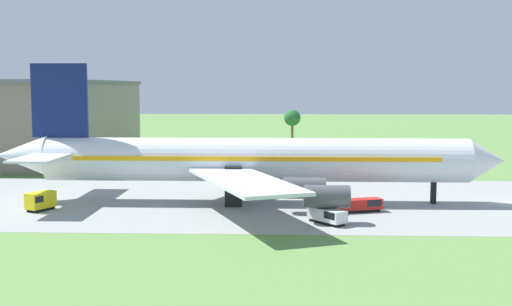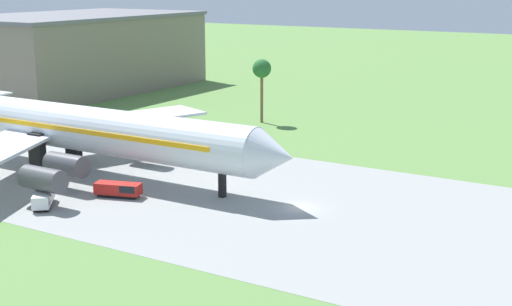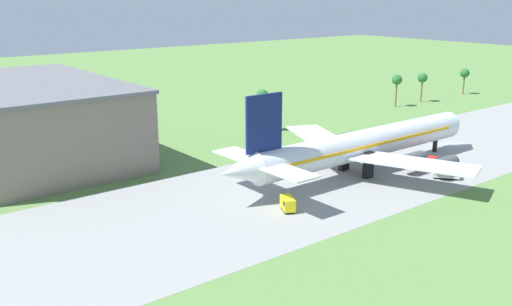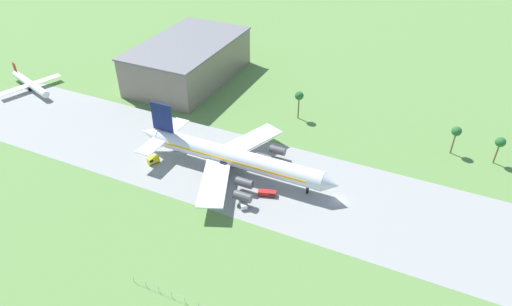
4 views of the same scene
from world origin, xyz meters
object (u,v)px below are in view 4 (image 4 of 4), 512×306
(baggage_tug, at_px, (243,203))
(fuel_truck, at_px, (268,193))
(catering_van, at_px, (153,160))
(regional_aircraft, at_px, (30,84))
(terminal_building, at_px, (189,61))
(jet_airliner, at_px, (233,157))

(baggage_tug, height_order, fuel_truck, baggage_tug)
(baggage_tug, xyz_separation_m, catering_van, (-39.57, 6.97, 0.36))
(regional_aircraft, distance_m, fuel_truck, 132.48)
(catering_van, bearing_deg, regional_aircraft, 164.27)
(catering_van, height_order, terminal_building, terminal_building)
(jet_airliner, xyz_separation_m, terminal_building, (-53.50, 57.68, 2.97))
(fuel_truck, distance_m, terminal_building, 95.27)
(jet_airliner, relative_size, fuel_truck, 12.09)
(jet_airliner, distance_m, catering_van, 30.00)
(fuel_truck, xyz_separation_m, catering_van, (-44.84, -1.04, 0.41))
(baggage_tug, relative_size, catering_van, 1.23)
(catering_van, distance_m, terminal_building, 70.41)
(fuel_truck, distance_m, catering_van, 44.86)
(jet_airliner, height_order, terminal_building, jet_airliner)
(jet_airliner, height_order, baggage_tug, jet_airliner)
(fuel_truck, relative_size, terminal_building, 0.10)
(regional_aircraft, xyz_separation_m, fuel_truck, (130.44, -23.08, -2.01))
(regional_aircraft, height_order, fuel_truck, regional_aircraft)
(fuel_truck, bearing_deg, terminal_building, 137.32)
(terminal_building, bearing_deg, jet_airliner, -47.16)
(jet_airliner, bearing_deg, regional_aircraft, 171.81)
(jet_airliner, bearing_deg, terminal_building, 132.84)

